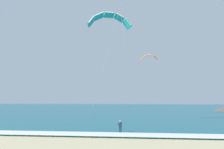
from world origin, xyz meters
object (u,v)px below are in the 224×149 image
at_px(kitesurfer, 120,126).
at_px(kite_distant, 149,57).
at_px(surfboard, 120,134).
at_px(kite_primary, 109,19).

relative_size(kitesurfer, kite_distant, 0.40).
height_order(kitesurfer, kite_distant, kite_distant).
relative_size(surfboard, kitesurfer, 0.87).
relative_size(kitesurfer, kite_primary, 0.09).
bearing_deg(kite_primary, kitesurfer, -73.44).
height_order(surfboard, kitesurfer, kitesurfer).
bearing_deg(kitesurfer, kite_primary, 106.56).
relative_size(kite_primary, kite_distant, 4.26).
xyz_separation_m(surfboard, kite_distant, (5.61, 25.05, 14.69)).
xyz_separation_m(surfboard, kite_primary, (-2.29, 7.69, 17.96)).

